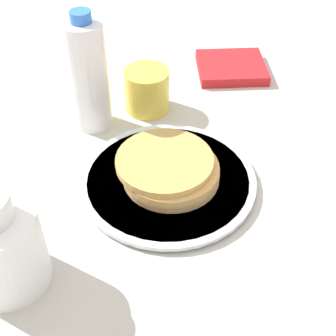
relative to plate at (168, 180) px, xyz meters
The scene contains 7 objects.
ground_plane 0.03m from the plate, 116.32° to the left, with size 4.00×4.00×0.00m, color #BCB7AD.
plate is the anchor object (origin of this frame).
pancake_stack 0.02m from the plate, 106.86° to the left, with size 0.15×0.16×0.04m.
juice_glass 0.21m from the plate, 153.67° to the right, with size 0.08×0.08×0.08m.
cream_jug 0.27m from the plate, 33.63° to the right, with size 0.10×0.10×0.15m.
water_bottle_near 0.22m from the plate, 124.07° to the right, with size 0.07×0.07×0.21m.
napkin 0.36m from the plate, behind, with size 0.16×0.17×0.02m.
Camera 1 is at (0.51, 0.12, 0.51)m, focal length 50.00 mm.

